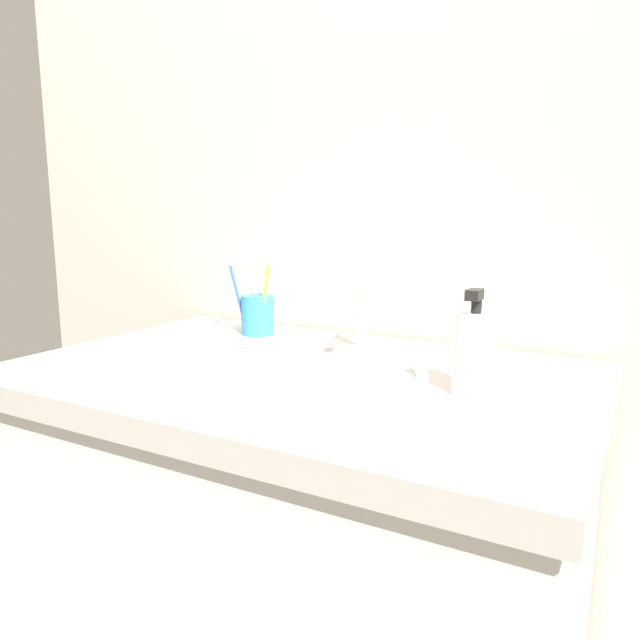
# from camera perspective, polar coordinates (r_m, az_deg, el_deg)

# --- Properties ---
(tiled_wall_back) EXTENTS (2.22, 0.04, 2.40)m
(tiled_wall_back) POSITION_cam_1_polar(r_m,az_deg,el_deg) (1.38, 6.01, 10.78)
(tiled_wall_back) COLOR beige
(tiled_wall_back) RESTS_ON ground
(vanity_counter) EXTENTS (1.02, 0.66, 0.91)m
(vanity_counter) POSITION_cam_1_polar(r_m,az_deg,el_deg) (1.28, -1.98, -24.61)
(vanity_counter) COLOR silver
(vanity_counter) RESTS_ON ground
(sink_basin) EXTENTS (0.41, 0.41, 0.10)m
(sink_basin) POSITION_cam_1_polar(r_m,az_deg,el_deg) (1.06, -0.80, -6.84)
(sink_basin) COLOR white
(sink_basin) RESTS_ON vanity_counter
(faucet) EXTENTS (0.02, 0.15, 0.14)m
(faucet) POSITION_cam_1_polar(r_m,az_deg,el_deg) (1.20, 3.85, 0.39)
(faucet) COLOR silver
(faucet) RESTS_ON sink_basin
(toothbrush_cup) EXTENTS (0.07, 0.07, 0.09)m
(toothbrush_cup) POSITION_cam_1_polar(r_m,az_deg,el_deg) (1.38, -5.95, 0.49)
(toothbrush_cup) COLOR #338CCC
(toothbrush_cup) RESTS_ON vanity_counter
(toothbrush_white) EXTENTS (0.06, 0.02, 0.18)m
(toothbrush_white) POSITION_cam_1_polar(r_m,az_deg,el_deg) (1.39, -7.12, 3.15)
(toothbrush_white) COLOR white
(toothbrush_white) RESTS_ON toothbrush_cup
(toothbrush_blue) EXTENTS (0.06, 0.01, 0.18)m
(toothbrush_blue) POSITION_cam_1_polar(r_m,az_deg,el_deg) (1.38, -7.99, 2.98)
(toothbrush_blue) COLOR blue
(toothbrush_blue) RESTS_ON toothbrush_cup
(toothbrush_yellow) EXTENTS (0.06, 0.03, 0.19)m
(toothbrush_yellow) POSITION_cam_1_polar(r_m,az_deg,el_deg) (1.33, -5.20, 2.99)
(toothbrush_yellow) COLOR yellow
(toothbrush_yellow) RESTS_ON toothbrush_cup
(soap_dispenser) EXTENTS (0.06, 0.06, 0.17)m
(soap_dispenser) POSITION_cam_1_polar(r_m,az_deg,el_deg) (0.94, 14.40, -3.05)
(soap_dispenser) COLOR white
(soap_dispenser) RESTS_ON vanity_counter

